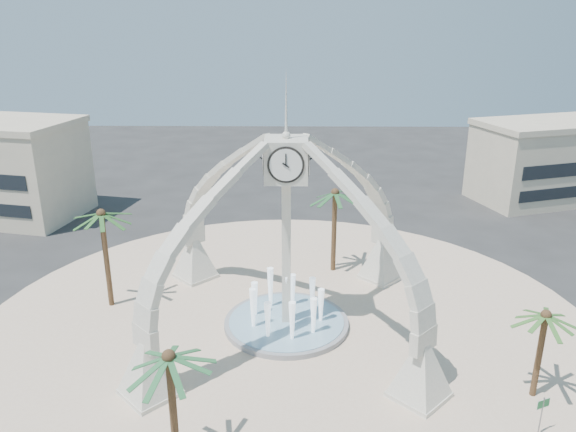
{
  "coord_description": "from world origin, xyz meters",
  "views": [
    {
      "loc": [
        0.55,
        -31.75,
        18.88
      ],
      "look_at": [
        0.07,
        2.0,
        6.85
      ],
      "focal_mm": 35.0,
      "sensor_mm": 36.0,
      "label": 1
    }
  ],
  "objects_px": {
    "palm_west": "(101,215)",
    "palm_south": "(169,358)",
    "clock_tower": "(286,233)",
    "palm_north": "(335,194)",
    "palm_east": "(546,316)",
    "fountain": "(286,322)",
    "street_sign": "(542,408)"
  },
  "relations": [
    {
      "from": "palm_west",
      "to": "palm_south",
      "type": "height_order",
      "value": "palm_west"
    },
    {
      "from": "palm_north",
      "to": "palm_south",
      "type": "height_order",
      "value": "palm_north"
    },
    {
      "from": "fountain",
      "to": "palm_north",
      "type": "height_order",
      "value": "palm_north"
    },
    {
      "from": "fountain",
      "to": "palm_south",
      "type": "relative_size",
      "value": 1.27
    },
    {
      "from": "clock_tower",
      "to": "street_sign",
      "type": "bearing_deg",
      "value": -38.89
    },
    {
      "from": "palm_west",
      "to": "palm_north",
      "type": "relative_size",
      "value": 1.04
    },
    {
      "from": "palm_north",
      "to": "palm_east",
      "type": "bearing_deg",
      "value": -58.07
    },
    {
      "from": "clock_tower",
      "to": "palm_south",
      "type": "xyz_separation_m",
      "value": [
        -4.68,
        -11.9,
        -0.98
      ]
    },
    {
      "from": "palm_south",
      "to": "palm_east",
      "type": "bearing_deg",
      "value": 15.82
    },
    {
      "from": "clock_tower",
      "to": "palm_north",
      "type": "bearing_deg",
      "value": 67.52
    },
    {
      "from": "palm_north",
      "to": "palm_south",
      "type": "distance_m",
      "value": 22.02
    },
    {
      "from": "palm_east",
      "to": "palm_south",
      "type": "distance_m",
      "value": 18.5
    },
    {
      "from": "palm_west",
      "to": "palm_east",
      "type": "bearing_deg",
      "value": -20.54
    },
    {
      "from": "palm_east",
      "to": "palm_west",
      "type": "distance_m",
      "value": 27.04
    },
    {
      "from": "fountain",
      "to": "palm_east",
      "type": "distance_m",
      "value": 15.45
    },
    {
      "from": "clock_tower",
      "to": "palm_south",
      "type": "bearing_deg",
      "value": -111.47
    },
    {
      "from": "palm_east",
      "to": "street_sign",
      "type": "height_order",
      "value": "palm_east"
    },
    {
      "from": "palm_west",
      "to": "palm_north",
      "type": "height_order",
      "value": "palm_west"
    },
    {
      "from": "palm_east",
      "to": "palm_north",
      "type": "relative_size",
      "value": 0.76
    },
    {
      "from": "palm_west",
      "to": "clock_tower",
      "type": "bearing_deg",
      "value": -12.08
    },
    {
      "from": "palm_north",
      "to": "fountain",
      "type": "bearing_deg",
      "value": -112.48
    },
    {
      "from": "palm_west",
      "to": "palm_south",
      "type": "bearing_deg",
      "value": -62.73
    },
    {
      "from": "fountain",
      "to": "palm_west",
      "type": "bearing_deg",
      "value": 167.92
    },
    {
      "from": "palm_east",
      "to": "palm_north",
      "type": "xyz_separation_m",
      "value": [
        -9.58,
        15.38,
        1.56
      ]
    },
    {
      "from": "palm_north",
      "to": "palm_south",
      "type": "bearing_deg",
      "value": -111.89
    },
    {
      "from": "clock_tower",
      "to": "street_sign",
      "type": "distance_m",
      "value": 16.44
    },
    {
      "from": "street_sign",
      "to": "fountain",
      "type": "bearing_deg",
      "value": 117.1
    },
    {
      "from": "palm_west",
      "to": "palm_south",
      "type": "xyz_separation_m",
      "value": [
        7.48,
        -14.5,
        -1.12
      ]
    },
    {
      "from": "clock_tower",
      "to": "palm_north",
      "type": "xyz_separation_m",
      "value": [
        3.52,
        8.52,
        -0.18
      ]
    },
    {
      "from": "palm_east",
      "to": "palm_west",
      "type": "xyz_separation_m",
      "value": [
        -25.26,
        9.46,
        1.88
      ]
    },
    {
      "from": "palm_south",
      "to": "palm_north",
      "type": "bearing_deg",
      "value": 68.11
    },
    {
      "from": "fountain",
      "to": "palm_east",
      "type": "relative_size",
      "value": 1.47
    }
  ]
}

